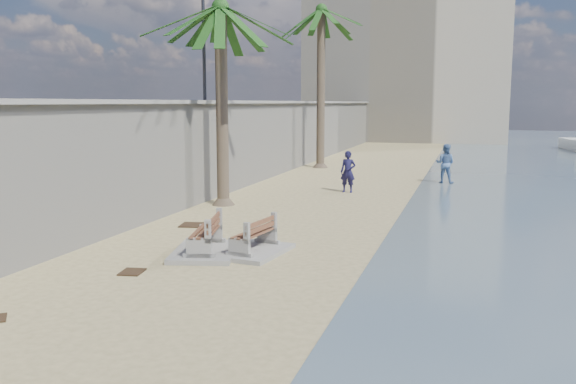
{
  "coord_description": "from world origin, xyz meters",
  "views": [
    {
      "loc": [
        4.06,
        -8.16,
        3.53
      ],
      "look_at": [
        -0.5,
        7.0,
        1.2
      ],
      "focal_mm": 38.0,
      "sensor_mm": 36.0,
      "label": 1
    }
  ],
  "objects_px": {
    "bench_near": "(205,238)",
    "palm_mid": "(220,10)",
    "person_a": "(348,169)",
    "person_b": "(445,161)",
    "bench_far": "(254,239)",
    "palm_back": "(321,12)"
  },
  "relations": [
    {
      "from": "person_b",
      "to": "palm_back",
      "type": "bearing_deg",
      "value": -23.55
    },
    {
      "from": "bench_near",
      "to": "person_a",
      "type": "xyz_separation_m",
      "value": [
        1.26,
        10.76,
        0.56
      ]
    },
    {
      "from": "bench_near",
      "to": "palm_mid",
      "type": "bearing_deg",
      "value": 109.28
    },
    {
      "from": "palm_mid",
      "to": "person_a",
      "type": "height_order",
      "value": "palm_mid"
    },
    {
      "from": "bench_near",
      "to": "palm_back",
      "type": "height_order",
      "value": "palm_back"
    },
    {
      "from": "palm_mid",
      "to": "person_b",
      "type": "xyz_separation_m",
      "value": [
        7.12,
        8.23,
        -5.62
      ]
    },
    {
      "from": "bench_near",
      "to": "palm_mid",
      "type": "xyz_separation_m",
      "value": [
        -2.3,
        6.56,
        6.19
      ]
    },
    {
      "from": "person_a",
      "to": "person_b",
      "type": "distance_m",
      "value": 5.38
    },
    {
      "from": "bench_near",
      "to": "palm_back",
      "type": "distance_m",
      "value": 21.07
    },
    {
      "from": "palm_mid",
      "to": "person_b",
      "type": "relative_size",
      "value": 3.95
    },
    {
      "from": "bench_far",
      "to": "palm_back",
      "type": "bearing_deg",
      "value": 99.1
    },
    {
      "from": "palm_mid",
      "to": "person_b",
      "type": "bearing_deg",
      "value": 49.17
    },
    {
      "from": "bench_far",
      "to": "person_b",
      "type": "relative_size",
      "value": 1.09
    },
    {
      "from": "bench_far",
      "to": "palm_mid",
      "type": "bearing_deg",
      "value": 118.58
    },
    {
      "from": "palm_back",
      "to": "person_b",
      "type": "relative_size",
      "value": 4.85
    },
    {
      "from": "person_b",
      "to": "bench_near",
      "type": "bearing_deg",
      "value": 82.78
    },
    {
      "from": "palm_mid",
      "to": "person_a",
      "type": "bearing_deg",
      "value": 49.69
    },
    {
      "from": "bench_near",
      "to": "palm_mid",
      "type": "distance_m",
      "value": 9.31
    },
    {
      "from": "person_a",
      "to": "person_b",
      "type": "height_order",
      "value": "person_b"
    },
    {
      "from": "palm_mid",
      "to": "person_a",
      "type": "distance_m",
      "value": 7.88
    },
    {
      "from": "bench_near",
      "to": "bench_far",
      "type": "relative_size",
      "value": 1.14
    },
    {
      "from": "bench_far",
      "to": "person_a",
      "type": "relative_size",
      "value": 1.1
    }
  ]
}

